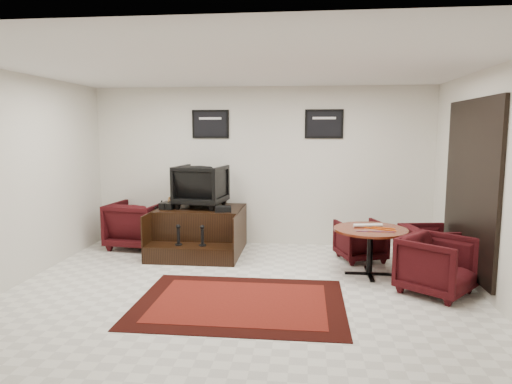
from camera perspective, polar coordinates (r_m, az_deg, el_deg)
ground at (r=5.99m, az=-1.78°, el=-12.22°), size 6.00×6.00×0.00m
room_shell at (r=5.71m, az=2.38°, el=5.15°), size 6.02×5.02×2.81m
area_rug at (r=5.59m, az=-2.00°, el=-13.64°), size 2.47×1.85×0.01m
shine_podium at (r=7.79m, az=-7.03°, el=-4.94°), size 1.43×1.48×0.74m
shine_chair at (r=7.80m, az=-6.88°, el=1.04°), size 0.88×0.83×0.80m
shoes_pair at (r=7.78m, az=-10.84°, el=-1.66°), size 0.28×0.33×0.11m
polish_kit at (r=7.37m, az=-4.14°, el=-2.13°), size 0.29×0.22×0.09m
umbrella_black at (r=7.93m, az=-13.15°, el=-4.37°), size 0.30×0.11×0.81m
umbrella_hooked at (r=8.07m, az=-12.52°, el=-3.89°), size 0.33×0.12×0.89m
armchair_side at (r=8.26m, az=-14.70°, el=-3.69°), size 0.95×0.90×0.89m
meeting_table at (r=6.64m, az=14.12°, el=-5.17°), size 1.03×1.03×0.67m
table_chair_back at (r=7.43m, az=12.93°, el=-5.68°), size 0.83×0.81×0.69m
table_chair_window at (r=7.16m, az=20.91°, el=-6.32°), size 0.77×0.81×0.73m
table_chair_corner at (r=6.20m, az=21.69°, el=-8.16°), size 1.06×1.07×0.81m
paper_roll at (r=6.71m, az=13.81°, el=-4.07°), size 0.42×0.13×0.05m
table_clutter at (r=6.59m, az=15.05°, el=-4.49°), size 0.57×0.35×0.01m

